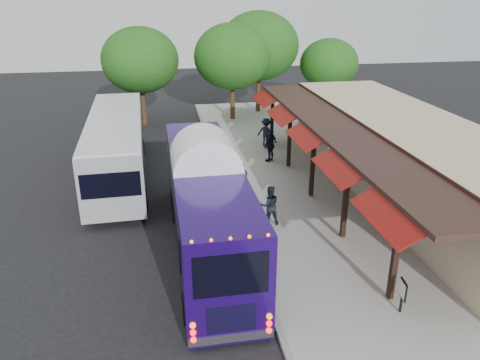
{
  "coord_description": "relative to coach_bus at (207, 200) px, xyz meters",
  "views": [
    {
      "loc": [
        -2.88,
        -15.18,
        9.13
      ],
      "look_at": [
        0.17,
        2.59,
        1.8
      ],
      "focal_mm": 35.0,
      "sensor_mm": 36.0,
      "label": 1
    }
  ],
  "objects": [
    {
      "name": "ped_c",
      "position": [
        4.47,
        8.65,
        -0.85
      ],
      "size": [
        1.14,
        1.11,
        1.91
      ],
      "primitive_type": "imported",
      "rotation": [
        0.0,
        0.0,
        3.89
      ],
      "color": "black",
      "rests_on": "sidewalk"
    },
    {
      "name": "sign_board",
      "position": [
        5.26,
        -5.08,
        -1.07
      ],
      "size": [
        0.11,
        0.5,
        1.09
      ],
      "rotation": [
        0.0,
        0.0,
        -0.13
      ],
      "color": "black",
      "rests_on": "sidewalk"
    },
    {
      "name": "tree_right",
      "position": [
        11.61,
        19.56,
        1.9
      ],
      "size": [
        4.52,
        4.52,
        5.78
      ],
      "color": "#382314",
      "rests_on": "ground"
    },
    {
      "name": "ped_d",
      "position": [
        4.85,
        11.45,
        -0.93
      ],
      "size": [
        1.3,
        1.17,
        1.75
      ],
      "primitive_type": "imported",
      "rotation": [
        0.0,
        0.0,
        2.56
      ],
      "color": "black",
      "rests_on": "sidewalk"
    },
    {
      "name": "tree_far",
      "position": [
        -2.67,
        18.44,
        2.65
      ],
      "size": [
        5.39,
        5.39,
        6.9
      ],
      "color": "#382314",
      "rests_on": "ground"
    },
    {
      "name": "ped_b",
      "position": [
        2.68,
        1.17,
        -0.96
      ],
      "size": [
        0.82,
        0.64,
        1.69
      ],
      "primitive_type": "imported",
      "rotation": [
        0.0,
        0.0,
        3.14
      ],
      "color": "black",
      "rests_on": "sidewalk"
    },
    {
      "name": "city_bus",
      "position": [
        -3.8,
        8.0,
        -0.17
      ],
      "size": [
        3.02,
        12.12,
        3.23
      ],
      "rotation": [
        0.0,
        0.0,
        0.03
      ],
      "color": "gray",
      "rests_on": "ground"
    },
    {
      "name": "station_shelter",
      "position": [
        9.83,
        3.54,
        -0.11
      ],
      "size": [
        8.15,
        20.0,
        3.6
      ],
      "color": "tan",
      "rests_on": "ground"
    },
    {
      "name": "coach_bus",
      "position": [
        0.0,
        0.0,
        0.0
      ],
      "size": [
        2.51,
        11.43,
        3.64
      ],
      "rotation": [
        0.0,
        0.0,
        0.01
      ],
      "color": "#1C0651",
      "rests_on": "ground"
    },
    {
      "name": "ped_a",
      "position": [
        2.05,
        4.12,
        -0.97
      ],
      "size": [
        0.71,
        0.59,
        1.66
      ],
      "primitive_type": "imported",
      "rotation": [
        0.0,
        0.0,
        0.37
      ],
      "color": "black",
      "rests_on": "sidewalk"
    },
    {
      "name": "curb",
      "position": [
        1.5,
        3.54,
        -1.88
      ],
      "size": [
        0.2,
        40.0,
        0.16
      ],
      "primitive_type": "cube",
      "color": "gray",
      "rests_on": "ground"
    },
    {
      "name": "sidewalk",
      "position": [
        6.45,
        3.54,
        -1.88
      ],
      "size": [
        10.0,
        40.0,
        0.15
      ],
      "primitive_type": "cube",
      "color": "#9E9B93",
      "rests_on": "ground"
    },
    {
      "name": "tree_left",
      "position": [
        3.84,
        18.38,
        2.77
      ],
      "size": [
        5.53,
        5.53,
        7.09
      ],
      "color": "#382314",
      "rests_on": "ground"
    },
    {
      "name": "tree_mid",
      "position": [
        6.22,
        20.41,
        3.25
      ],
      "size": [
        6.09,
        6.09,
        7.8
      ],
      "color": "#382314",
      "rests_on": "ground"
    },
    {
      "name": "ground",
      "position": [
        1.45,
        -0.46,
        -1.95
      ],
      "size": [
        90.0,
        90.0,
        0.0
      ],
      "primitive_type": "plane",
      "color": "black",
      "rests_on": "ground"
    }
  ]
}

